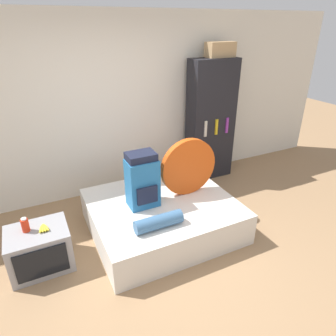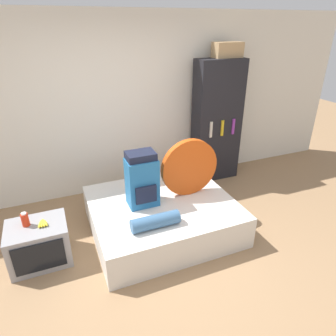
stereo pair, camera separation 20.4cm
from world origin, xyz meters
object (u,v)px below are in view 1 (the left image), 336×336
at_px(cardboard_box, 220,50).
at_px(tent_bag, 188,167).
at_px(backpack, 142,181).
at_px(bookshelf, 211,121).
at_px(sleeping_roll, 159,222).
at_px(canister, 25,225).
at_px(television, 40,249).

bearing_deg(cardboard_box, tent_bag, -136.76).
relative_size(backpack, cardboard_box, 1.56).
bearing_deg(bookshelf, tent_bag, -134.52).
xyz_separation_m(tent_bag, bookshelf, (0.97, 0.98, 0.19)).
relative_size(sleeping_roll, bookshelf, 0.28).
bearing_deg(tent_bag, bookshelf, 45.48).
bearing_deg(backpack, cardboard_box, 31.09).
bearing_deg(canister, cardboard_box, 19.27).
bearing_deg(tent_bag, backpack, -178.64).
height_order(tent_bag, bookshelf, bookshelf).
xyz_separation_m(television, bookshelf, (2.82, 1.07, 0.74)).
bearing_deg(canister, bookshelf, 19.40).
height_order(television, cardboard_box, cardboard_box).
xyz_separation_m(tent_bag, television, (-1.86, -0.09, -0.55)).
xyz_separation_m(tent_bag, canister, (-1.94, -0.04, -0.23)).
bearing_deg(sleeping_roll, tent_bag, 38.52).
height_order(sleeping_roll, television, sleeping_roll).
bearing_deg(cardboard_box, sleeping_roll, -138.45).
distance_m(sleeping_roll, cardboard_box, 2.79).
height_order(backpack, cardboard_box, cardboard_box).
bearing_deg(tent_bag, cardboard_box, 43.24).
bearing_deg(sleeping_roll, canister, 159.74).
distance_m(tent_bag, bookshelf, 1.39).
bearing_deg(canister, sleeping_roll, -20.26).
bearing_deg(cardboard_box, television, -159.41).
bearing_deg(tent_bag, sleeping_roll, -141.48).
bearing_deg(canister, television, -29.08).
height_order(sleeping_roll, bookshelf, bookshelf).
relative_size(tent_bag, canister, 4.67).
bearing_deg(tent_bag, canister, -178.80).
relative_size(canister, bookshelf, 0.08).
relative_size(canister, cardboard_box, 0.37).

